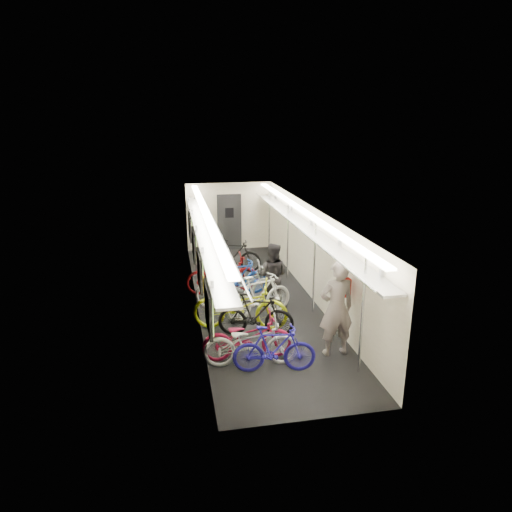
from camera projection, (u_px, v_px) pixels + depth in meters
name	position (u px, v px, depth m)	size (l,w,h in m)	color
train_car_shell	(236.00, 233.00, 11.99)	(10.00, 10.00, 10.00)	black
bicycle_0	(251.00, 343.00, 8.63)	(0.63, 1.79, 0.94)	#B1B2B6
bicycle_1	(274.00, 349.00, 8.40)	(0.44, 1.55, 0.93)	#241BA2
bicycle_2	(247.00, 337.00, 8.86)	(0.62, 1.77, 0.93)	maroon
bicycle_3	(256.00, 315.00, 9.78)	(0.47, 1.65, 0.99)	black
bicycle_4	(240.00, 305.00, 10.12)	(0.74, 2.13, 1.12)	#D3E315
bicycle_5	(259.00, 296.00, 10.75)	(0.50, 1.76, 1.06)	white
bicycle_6	(238.00, 285.00, 11.34)	(0.74, 2.12, 1.11)	#9F9FA3
bicycle_7	(238.00, 278.00, 12.08)	(0.46, 1.64, 0.98)	#1B43A2
bicycle_8	(223.00, 274.00, 12.27)	(0.69, 1.98, 1.04)	maroon
bicycle_9	(233.00, 255.00, 14.00)	(0.48, 1.70, 1.02)	black
passenger_near	(336.00, 308.00, 8.90)	(0.71, 0.47, 1.96)	gray
passenger_mid	(272.00, 276.00, 11.23)	(0.80, 0.62, 1.65)	black
backpack	(344.00, 288.00, 9.15)	(0.26, 0.14, 0.38)	red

